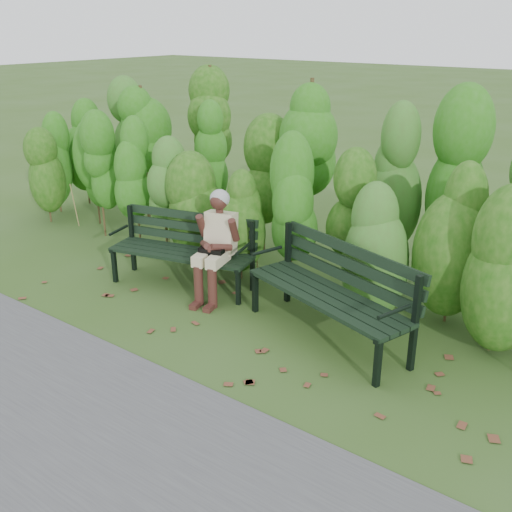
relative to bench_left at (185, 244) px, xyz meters
The scene contains 7 objects.
ground 1.52m from the bench_left, 26.02° to the right, with size 80.00×80.00×0.00m, color #325319.
footpath 3.15m from the bench_left, 65.58° to the right, with size 60.00×2.50×0.01m, color #474749.
hedge_band 1.93m from the bench_left, 43.90° to the left, with size 11.04×1.67×2.42m.
leaf_litter 1.76m from the bench_left, 23.41° to the right, with size 5.93×2.28×0.01m.
bench_left is the anchor object (origin of this frame).
bench_right 2.11m from the bench_left, ahead, with size 2.00×1.15×0.95m.
seated_woman 0.57m from the bench_left, ahead, with size 0.53×0.77×1.26m.
Camera 1 is at (3.48, -4.27, 3.02)m, focal length 42.00 mm.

